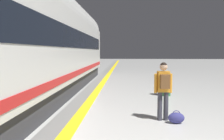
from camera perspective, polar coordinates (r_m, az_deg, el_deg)
safety_line_strip at (r=9.55m, az=-5.12°, el=-7.09°), size 0.36×80.00×0.01m
tactile_edge_band at (r=9.61m, az=-7.31°, el=-7.05°), size 0.70×80.00×0.01m
passenger_near at (r=6.54m, az=12.78°, el=-3.99°), size 0.51×0.35×1.65m
duffel_bag_near at (r=6.54m, az=15.82°, el=-11.47°), size 0.44×0.26×0.36m
waste_bin at (r=10.30m, az=13.29°, el=-3.78°), size 0.46×0.46×0.91m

